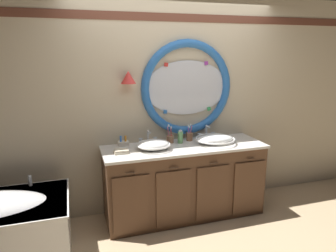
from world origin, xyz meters
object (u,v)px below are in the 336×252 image
toothbrush_holder_right (189,136)px  toothbrush_holder_left (170,139)px  soap_dispenser (180,137)px  toiletry_basket (123,143)px  sink_basin_left (153,145)px  folded_hand_towel (121,151)px  sink_basin_right (215,139)px

toothbrush_holder_right → toothbrush_holder_left: bearing=-176.9°
soap_dispenser → toiletry_basket: size_ratio=1.38×
sink_basin_left → toothbrush_holder_left: size_ratio=1.72×
sink_basin_left → folded_hand_towel: 0.37m
toothbrush_holder_left → folded_hand_towel: (-0.62, -0.22, -0.03)m
toiletry_basket → toothbrush_holder_left: bearing=-5.2°
sink_basin_left → sink_basin_right: same height
sink_basin_right → folded_hand_towel: (-1.12, -0.02, -0.04)m
sink_basin_left → folded_hand_towel: size_ratio=2.40×
sink_basin_left → toiletry_basket: size_ratio=3.14×
toothbrush_holder_right → soap_dispenser: 0.16m
sink_basin_left → toothbrush_holder_right: 0.55m
toothbrush_holder_left → toiletry_basket: 0.56m
toothbrush_holder_left → toiletry_basket: bearing=174.8°
soap_dispenser → sink_basin_right: bearing=-20.1°
sink_basin_left → folded_hand_towel: bearing=-176.6°
sink_basin_right → toiletry_basket: size_ratio=3.87×
toothbrush_holder_right → toiletry_basket: bearing=177.4°
sink_basin_left → toothbrush_holder_right: bearing=22.1°
toothbrush_holder_right → folded_hand_towel: (-0.88, -0.23, -0.04)m
toiletry_basket → sink_basin_left: bearing=-39.4°
toothbrush_holder_left → toothbrush_holder_right: size_ratio=1.05×
sink_basin_right → toothbrush_holder_left: toothbrush_holder_left is taller
soap_dispenser → sink_basin_left: bearing=-159.0°
soap_dispenser → folded_hand_towel: bearing=-167.4°
toothbrush_holder_right → soap_dispenser: bearing=-155.2°
soap_dispenser → folded_hand_towel: 0.76m
sink_basin_left → soap_dispenser: (0.37, 0.14, 0.02)m
sink_basin_left → folded_hand_towel: (-0.36, -0.02, -0.04)m
toiletry_basket → folded_hand_towel: bearing=-103.8°
sink_basin_right → toothbrush_holder_right: 0.32m
toiletry_basket → sink_basin_right: bearing=-13.1°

